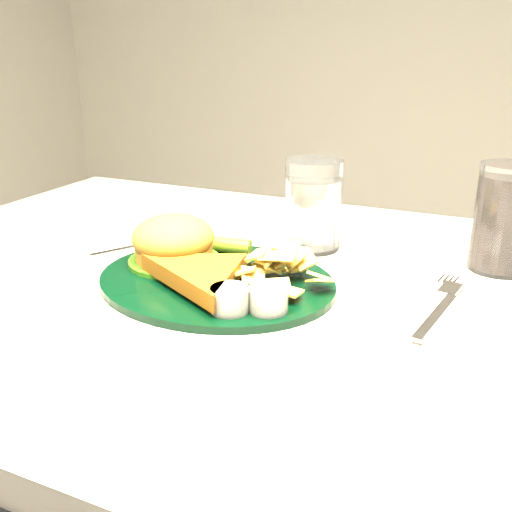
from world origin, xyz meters
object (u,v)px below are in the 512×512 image
Objects in this scene: table at (265,505)px; fork_napkin at (437,313)px; water_glass at (313,205)px; cola_glass at (505,218)px; dinner_plate at (215,259)px.

fork_napkin is (0.22, -0.02, 0.38)m from table.
table is 0.46m from water_glass.
cola_glass is at bearing 82.87° from fork_napkin.
dinner_plate reaches higher than table.
table is 0.44m from fork_napkin.
dinner_plate is at bearing -147.88° from cola_glass.
cola_glass is at bearing 35.14° from dinner_plate.
table is 7.07× the size of fork_napkin.
table is 0.55m from cola_glass.
fork_napkin is at bearing 7.20° from dinner_plate.
dinner_plate is (-0.05, -0.04, 0.41)m from table.
dinner_plate reaches higher than fork_napkin.
cola_glass is at bearing 31.09° from table.
cola_glass is (0.26, 0.02, 0.01)m from water_glass.
fork_napkin reaches higher than table.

